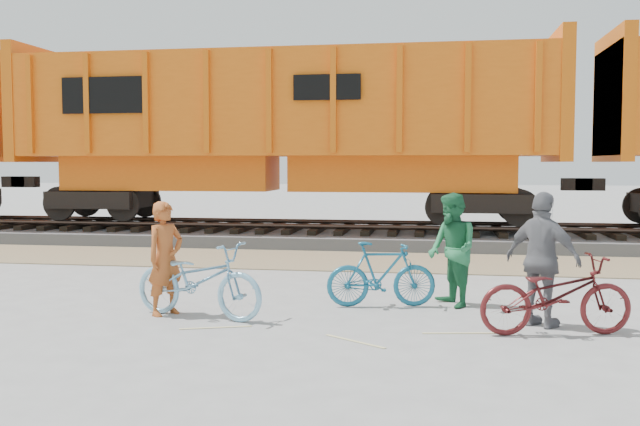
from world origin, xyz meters
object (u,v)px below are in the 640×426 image
(bicycle_teal, at_px, (381,274))
(hopper_car_center, at_px, (283,127))
(bicycle_maroon, at_px, (556,295))
(person_woman, at_px, (543,260))
(bicycle_blue, at_px, (199,280))
(person_man, at_px, (452,250))
(person_solo, at_px, (165,258))

(bicycle_teal, bearing_deg, hopper_car_center, 10.03)
(bicycle_maroon, distance_m, person_woman, 0.55)
(bicycle_teal, bearing_deg, bicycle_blue, 103.89)
(bicycle_blue, height_order, bicycle_teal, bicycle_blue)
(hopper_car_center, bearing_deg, person_man, -62.05)
(bicycle_blue, relative_size, bicycle_teal, 1.24)
(hopper_car_center, xyz_separation_m, person_solo, (0.37, -9.15, -2.23))
(bicycle_maroon, xyz_separation_m, person_solo, (-5.04, 0.32, 0.29))
(person_solo, bearing_deg, bicycle_blue, -70.25)
(bicycle_teal, distance_m, person_solo, 3.03)
(person_solo, distance_m, person_man, 4.03)
(person_solo, distance_m, person_woman, 4.94)
(bicycle_blue, bearing_deg, bicycle_teal, -49.53)
(hopper_car_center, xyz_separation_m, person_man, (4.21, -7.94, -2.19))
(person_solo, bearing_deg, bicycle_maroon, -62.59)
(hopper_car_center, bearing_deg, bicycle_teal, -68.46)
(bicycle_maroon, bearing_deg, bicycle_blue, 74.91)
(person_solo, bearing_deg, hopper_car_center, 33.38)
(hopper_car_center, relative_size, person_woman, 8.21)
(person_solo, bearing_deg, person_man, -41.42)
(bicycle_blue, height_order, person_solo, person_solo)
(bicycle_teal, height_order, person_woman, person_woman)
(hopper_car_center, xyz_separation_m, person_woman, (5.31, -9.07, -2.15))
(bicycle_teal, relative_size, bicycle_maroon, 0.85)
(person_man, bearing_deg, bicycle_blue, -94.57)
(bicycle_teal, xyz_separation_m, person_woman, (2.09, -0.93, 0.38))
(bicycle_blue, bearing_deg, bicycle_maroon, -77.73)
(hopper_car_center, distance_m, person_solo, 9.43)
(person_solo, xyz_separation_m, person_woman, (4.94, 0.08, 0.08))
(bicycle_maroon, bearing_deg, person_woman, 1.75)
(hopper_car_center, height_order, bicycle_blue, hopper_car_center)
(bicycle_blue, relative_size, bicycle_maroon, 1.05)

